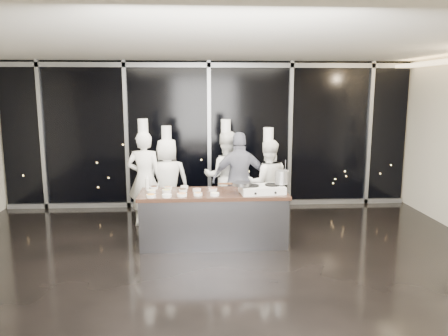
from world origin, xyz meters
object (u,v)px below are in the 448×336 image
object	(u,v)px
chef_left	(168,180)
chef_center	(226,176)
stock_pot	(282,177)
guest	(240,179)
chef_far_left	(145,178)
demo_counter	(214,218)
stove	(262,189)
chef_right	(268,183)
frying_pan	(241,184)

from	to	relation	value
chef_left	chef_center	bearing A→B (deg)	179.10
stock_pot	guest	distance (m)	1.26
chef_far_left	chef_center	xyz separation A→B (m)	(1.56, 0.22, -0.02)
demo_counter	stove	size ratio (longest dim) A/B	3.25
demo_counter	stock_pot	distance (m)	1.33
chef_center	chef_right	world-z (taller)	chef_center
frying_pan	chef_center	size ratio (longest dim) A/B	0.27
guest	stove	bearing A→B (deg)	101.43
demo_counter	guest	size ratio (longest dim) A/B	1.37
stove	chef_left	bearing A→B (deg)	133.91
chef_right	guest	bearing A→B (deg)	-6.79
frying_pan	stock_pot	world-z (taller)	stock_pot
stock_pot	chef_left	size ratio (longest dim) A/B	0.12
stove	chef_right	size ratio (longest dim) A/B	0.40
frying_pan	stove	bearing A→B (deg)	0.09
demo_counter	chef_right	size ratio (longest dim) A/B	1.30
chef_center	chef_left	bearing A→B (deg)	6.32
stove	chef_center	distance (m)	1.55
chef_left	chef_right	distance (m)	1.93
demo_counter	guest	xyz separation A→B (m)	(0.54, 1.01, 0.45)
demo_counter	chef_far_left	world-z (taller)	chef_far_left
stove	chef_right	xyz separation A→B (m)	(0.27, 1.06, -0.12)
chef_left	chef_right	size ratio (longest dim) A/B	1.01
demo_counter	chef_right	distance (m)	1.48
demo_counter	chef_center	bearing A→B (deg)	77.85
stock_pot	chef_far_left	distance (m)	2.69
chef_left	chef_right	bearing A→B (deg)	165.03
frying_pan	chef_center	bearing A→B (deg)	89.09
stock_pot	chef_center	world-z (taller)	chef_center
chef_right	chef_far_left	bearing A→B (deg)	-5.06
stove	chef_right	world-z (taller)	chef_right
frying_pan	chef_left	xyz separation A→B (m)	(-1.28, 1.40, -0.21)
stove	guest	size ratio (longest dim) A/B	0.42
stove	chef_far_left	distance (m)	2.41
stove	demo_counter	bearing A→B (deg)	165.47
chef_far_left	chef_left	distance (m)	0.45
stove	chef_far_left	world-z (taller)	chef_far_left
demo_counter	chef_far_left	distance (m)	1.77
frying_pan	guest	size ratio (longest dim) A/B	0.30
frying_pan	chef_far_left	world-z (taller)	chef_far_left
stock_pot	chef_right	world-z (taller)	chef_right
frying_pan	guest	distance (m)	1.18
chef_right	demo_counter	bearing A→B (deg)	41.24
frying_pan	chef_right	world-z (taller)	chef_right
frying_pan	stock_pot	distance (m)	0.70
chef_left	guest	world-z (taller)	chef_left
stove	chef_right	bearing A→B (deg)	69.48
stove	chef_far_left	xyz separation A→B (m)	(-2.07, 1.24, -0.04)
stock_pot	frying_pan	bearing A→B (deg)	-173.37
chef_far_left	chef_center	world-z (taller)	chef_far_left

